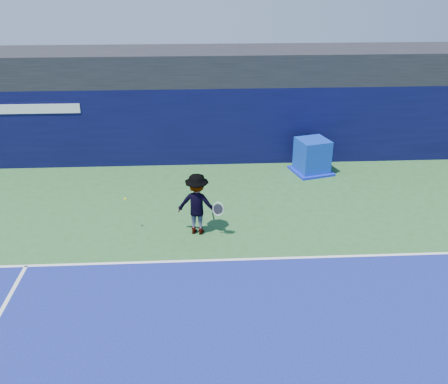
# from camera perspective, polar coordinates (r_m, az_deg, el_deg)

# --- Properties ---
(ground) EXTENTS (80.00, 80.00, 0.00)m
(ground) POSITION_cam_1_polar(r_m,az_deg,el_deg) (11.07, -0.25, -16.20)
(ground) COLOR #2B612C
(ground) RESTS_ON ground
(baseline) EXTENTS (24.00, 0.10, 0.01)m
(baseline) POSITION_cam_1_polar(r_m,az_deg,el_deg) (13.48, -0.91, -7.79)
(baseline) COLOR white
(baseline) RESTS_ON ground
(stadium_band) EXTENTS (36.00, 3.00, 1.20)m
(stadium_band) POSITION_cam_1_polar(r_m,az_deg,el_deg) (20.19, -2.01, 14.29)
(stadium_band) COLOR black
(stadium_band) RESTS_ON back_wall_assembly
(back_wall_assembly) EXTENTS (36.00, 1.03, 3.00)m
(back_wall_assembly) POSITION_cam_1_polar(r_m,az_deg,el_deg) (19.72, -1.86, 7.76)
(back_wall_assembly) COLOR black
(back_wall_assembly) RESTS_ON ground
(equipment_cart) EXTENTS (1.66, 1.66, 1.30)m
(equipment_cart) POSITION_cam_1_polar(r_m,az_deg,el_deg) (19.09, 10.03, 3.92)
(equipment_cart) COLOR #0C30AC
(equipment_cart) RESTS_ON ground
(tennis_player) EXTENTS (1.43, 0.96, 1.85)m
(tennis_player) POSITION_cam_1_polar(r_m,az_deg,el_deg) (14.40, -3.07, -1.38)
(tennis_player) COLOR white
(tennis_player) RESTS_ON ground
(tennis_ball) EXTENTS (0.08, 0.08, 0.08)m
(tennis_ball) POSITION_cam_1_polar(r_m,az_deg,el_deg) (14.69, -11.23, -0.78)
(tennis_ball) COLOR #D0E519
(tennis_ball) RESTS_ON ground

